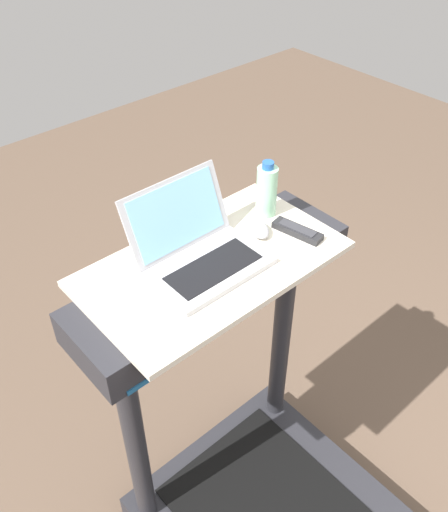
{
  "coord_description": "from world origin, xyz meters",
  "views": [
    {
      "loc": [
        -0.78,
        -0.24,
        2.22
      ],
      "look_at": [
        0.0,
        0.65,
        1.23
      ],
      "focal_mm": 39.09,
      "sensor_mm": 36.0,
      "label": 1
    }
  ],
  "objects_px": {
    "water_bottle": "(267,190)",
    "tv_remote": "(297,231)",
    "laptop": "(199,250)",
    "computer_mouse": "(258,229)"
  },
  "relations": [
    {
      "from": "computer_mouse",
      "to": "water_bottle",
      "type": "xyz_separation_m",
      "value": [
        0.09,
        0.06,
        0.07
      ]
    },
    {
      "from": "laptop",
      "to": "water_bottle",
      "type": "relative_size",
      "value": 1.77
    },
    {
      "from": "laptop",
      "to": "water_bottle",
      "type": "distance_m",
      "value": 0.32
    },
    {
      "from": "laptop",
      "to": "tv_remote",
      "type": "distance_m",
      "value": 0.33
    },
    {
      "from": "water_bottle",
      "to": "tv_remote",
      "type": "relative_size",
      "value": 1.13
    },
    {
      "from": "laptop",
      "to": "computer_mouse",
      "type": "relative_size",
      "value": 3.31
    },
    {
      "from": "laptop",
      "to": "tv_remote",
      "type": "bearing_deg",
      "value": -21.48
    },
    {
      "from": "tv_remote",
      "to": "laptop",
      "type": "bearing_deg",
      "value": 163.06
    },
    {
      "from": "water_bottle",
      "to": "computer_mouse",
      "type": "bearing_deg",
      "value": -146.7
    },
    {
      "from": "water_bottle",
      "to": "tv_remote",
      "type": "distance_m",
      "value": 0.16
    }
  ]
}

